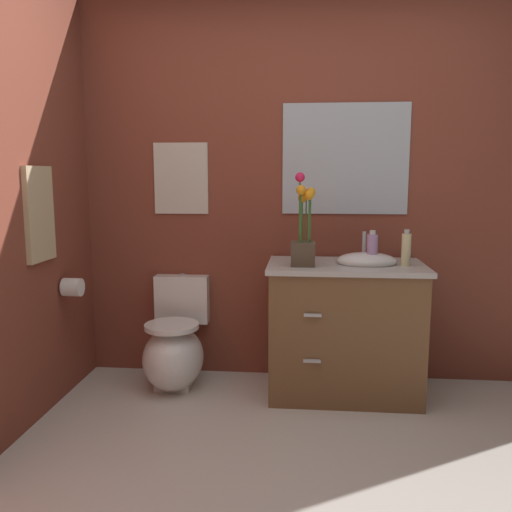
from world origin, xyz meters
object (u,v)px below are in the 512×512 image
Objects in this scene: vanity_cabinet at (345,328)px; wall_mirror at (345,159)px; flower_vase at (304,236)px; wall_poster at (181,178)px; lotion_bottle at (372,249)px; hanging_towel at (40,214)px; toilet_paper_roll at (72,287)px; toilet at (175,349)px; soap_bottle at (406,249)px.

wall_mirror is (-0.00, 0.29, 1.03)m from vanity_cabinet.
flower_vase is 1.17× the size of wall_poster.
lotion_bottle is 0.64m from wall_mirror.
hanging_towel reaches higher than toilet_paper_roll.
wall_mirror is at bearing 14.02° from toilet.
toilet_paper_roll is at bearing -176.23° from soap_bottle.
soap_bottle is at bearing -13.27° from wall_poster.
vanity_cabinet is 1.43m from wall_poster.
hanging_towel is (-0.63, -0.44, 0.89)m from toilet.
toilet_paper_roll is (-0.57, -0.20, 0.44)m from toilet.
wall_poster is at bearing 165.32° from lotion_bottle.
vanity_cabinet is at bearing -15.31° from wall_poster.
soap_bottle is 0.19m from lotion_bottle.
wall_poster is at bearing 48.33° from hanging_towel.
toilet_paper_roll reaches higher than toilet.
vanity_cabinet is 4.86× the size of lotion_bottle.
soap_bottle is (0.34, -0.04, 0.50)m from vanity_cabinet.
hanging_towel reaches higher than flower_vase.
lotion_bottle is 0.40× the size of hanging_towel.
toilet is 6.27× the size of toilet_paper_roll.
flower_vase is 0.42m from lotion_bottle.
flower_vase is 2.54× the size of soap_bottle.
toilet is at bearing 178.59° from vanity_cabinet.
toilet_paper_roll is at bearing -164.23° from wall_mirror.
toilet_paper_roll is (-1.64, -0.46, -0.77)m from wall_mirror.
wall_mirror is (1.07, 0.00, 0.12)m from wall_poster.
wall_mirror is (1.07, 0.27, 1.21)m from toilet.
vanity_cabinet is 1.84× the size of flower_vase.
hanging_towel is at bearing -102.92° from toilet_paper_roll.
vanity_cabinet is 9.10× the size of toilet_paper_roll.
soap_bottle reaches higher than toilet.
vanity_cabinet is 1.67m from toilet_paper_roll.
flower_vase is at bearing -123.77° from wall_mirror.
hanging_towel reaches higher than vanity_cabinet.
lotion_bottle is 1.81m from toilet_paper_roll.
hanging_towel is (-1.85, -0.38, 0.22)m from lotion_bottle.
toilet_paper_roll is (-1.99, -0.13, -0.24)m from soap_bottle.
vanity_cabinet is 0.51m from lotion_bottle.
hanging_towel is (-0.63, -0.70, -0.19)m from wall_poster.
hanging_towel is 0.52m from toilet_paper_roll.
hanging_towel reaches higher than soap_bottle.
flower_vase is 0.61m from soap_bottle.
wall_poster is 0.96m from hanging_towel.
soap_bottle is 0.46× the size of wall_poster.
wall_poster reaches higher than vanity_cabinet.
soap_bottle is 0.27× the size of wall_mirror.
wall_mirror is (0.26, 0.39, 0.45)m from flower_vase.
soap_bottle is 1.51m from wall_poster.
flower_vase reaches higher than toilet_paper_roll.
flower_vase is (0.81, -0.12, 0.75)m from toilet.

